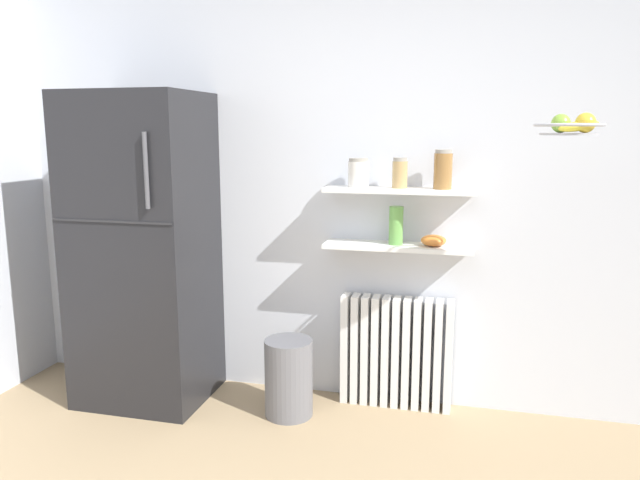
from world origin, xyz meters
The scene contains 12 objects.
back_wall centered at (0.00, 2.05, 1.30)m, with size 7.04×0.10×2.60m, color silver.
refrigerator centered at (-1.28, 1.69, 0.92)m, with size 0.74×0.65×1.85m.
radiator centered at (0.22, 1.92, 0.33)m, with size 0.65×0.12×0.67m.
wall_shelf_lower centered at (0.22, 1.89, 0.98)m, with size 0.84×0.22×0.03m, color white.
wall_shelf_upper centered at (0.22, 1.89, 1.30)m, with size 0.84×0.22×0.03m, color white.
storage_jar_0 centered at (-0.02, 1.89, 1.39)m, with size 0.12×0.12×0.16m.
storage_jar_1 centered at (0.22, 1.89, 1.39)m, with size 0.09×0.09×0.17m.
storage_jar_2 centered at (0.45, 1.89, 1.42)m, with size 0.10×0.10×0.22m.
vase centered at (0.20, 1.89, 1.10)m, with size 0.08×0.08×0.22m, color #66A84C.
shelf_bowl centered at (0.41, 1.89, 1.02)m, with size 0.14×0.14×0.06m, color orange.
trash_bin centered at (-0.37, 1.64, 0.23)m, with size 0.28×0.28×0.45m, color slate.
hanging_fruit_basket centered at (1.02, 1.43, 1.65)m, with size 0.30×0.30×0.10m.
Camera 1 is at (0.60, -1.46, 1.63)m, focal length 33.60 mm.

